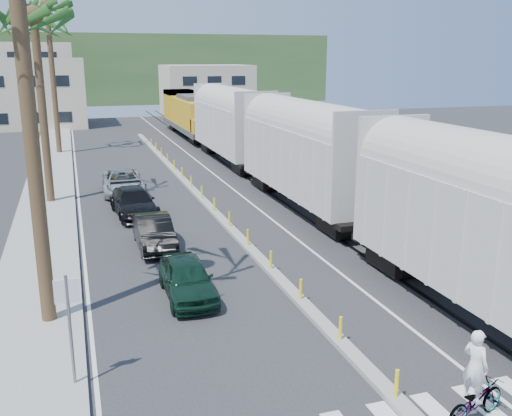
{
  "coord_description": "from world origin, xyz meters",
  "views": [
    {
      "loc": [
        -6.89,
        -11.41,
        7.99
      ],
      "look_at": [
        0.1,
        10.17,
        2.0
      ],
      "focal_mm": 40.0,
      "sensor_mm": 36.0,
      "label": 1
    }
  ],
  "objects": [
    {
      "name": "car_lead",
      "position": [
        -3.51,
        6.66,
        0.68
      ],
      "size": [
        1.67,
        4.03,
        1.36
      ],
      "primitive_type": "imported",
      "rotation": [
        0.0,
        0.0,
        -0.01
      ],
      "color": "black",
      "rests_on": "ground"
    },
    {
      "name": "street_sign",
      "position": [
        -7.3,
        2.0,
        1.97
      ],
      "size": [
        0.6,
        0.08,
        3.0
      ],
      "color": "slate",
      "rests_on": "ground"
    },
    {
      "name": "median",
      "position": [
        0.0,
        19.96,
        0.09
      ],
      "size": [
        0.45,
        60.0,
        0.85
      ],
      "color": "gray",
      "rests_on": "ground"
    },
    {
      "name": "sidewalk",
      "position": [
        -8.5,
        25.0,
        0.07
      ],
      "size": [
        3.0,
        90.0,
        0.15
      ],
      "primitive_type": "cube",
      "color": "gray",
      "rests_on": "ground"
    },
    {
      "name": "cyclist",
      "position": [
        1.28,
        -2.18,
        0.71
      ],
      "size": [
        1.65,
        2.22,
        2.26
      ],
      "rotation": [
        0.0,
        0.0,
        1.85
      ],
      "color": "#9EA0A5",
      "rests_on": "ground"
    },
    {
      "name": "ground",
      "position": [
        0.0,
        0.0,
        0.0
      ],
      "size": [
        140.0,
        140.0,
        0.0
      ],
      "primitive_type": "plane",
      "color": "#28282B",
      "rests_on": "ground"
    },
    {
      "name": "rails",
      "position": [
        5.0,
        28.0,
        0.03
      ],
      "size": [
        1.56,
        100.0,
        0.06
      ],
      "color": "black",
      "rests_on": "ground"
    },
    {
      "name": "freight_train",
      "position": [
        5.0,
        22.28,
        2.91
      ],
      "size": [
        3.0,
        60.94,
        5.85
      ],
      "color": "beige",
      "rests_on": "ground"
    },
    {
      "name": "buildings",
      "position": [
        -6.41,
        71.66,
        4.36
      ],
      "size": [
        38.0,
        27.0,
        10.0
      ],
      "color": "#B3A78F",
      "rests_on": "ground"
    },
    {
      "name": "palm_trees",
      "position": [
        -8.1,
        22.7,
        10.81
      ],
      "size": [
        3.5,
        37.2,
        13.75
      ],
      "color": "brown",
      "rests_on": "ground"
    },
    {
      "name": "car_rear",
      "position": [
        -4.17,
        23.16,
        0.71
      ],
      "size": [
        2.71,
        5.26,
        1.42
      ],
      "primitive_type": "imported",
      "rotation": [
        0.0,
        0.0,
        -0.03
      ],
      "color": "#B3B6B9",
      "rests_on": "ground"
    },
    {
      "name": "hillside",
      "position": [
        0.0,
        100.0,
        6.0
      ],
      "size": [
        80.0,
        20.0,
        12.0
      ],
      "primitive_type": "cube",
      "color": "#385628",
      "rests_on": "ground"
    },
    {
      "name": "car_third",
      "position": [
        -4.09,
        17.84,
        0.71
      ],
      "size": [
        2.76,
        5.2,
        1.42
      ],
      "primitive_type": "imported",
      "rotation": [
        0.0,
        0.0,
        0.08
      ],
      "color": "black",
      "rests_on": "ground"
    },
    {
      "name": "lane_markings",
      "position": [
        -2.15,
        25.0,
        0.0
      ],
      "size": [
        9.42,
        90.0,
        0.01
      ],
      "color": "silver",
      "rests_on": "ground"
    },
    {
      "name": "car_second",
      "position": [
        -3.84,
        12.33,
        0.7
      ],
      "size": [
        1.51,
        4.25,
        1.4
      ],
      "primitive_type": "imported",
      "rotation": [
        0.0,
        0.0,
        0.0
      ],
      "color": "black",
      "rests_on": "ground"
    }
  ]
}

